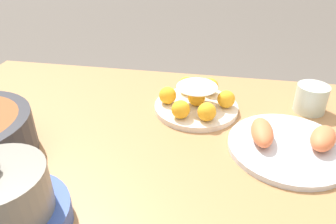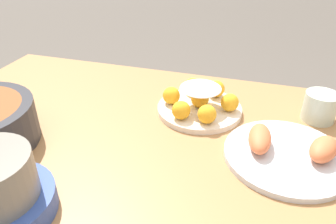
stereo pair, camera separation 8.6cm
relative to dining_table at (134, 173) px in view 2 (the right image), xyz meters
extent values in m
cylinder|color=#A87547|center=(-0.58, -0.38, -0.29)|extent=(0.06, 0.06, 0.73)
cylinder|color=#A87547|center=(0.58, -0.38, -0.29)|extent=(0.06, 0.06, 0.73)
cube|color=#A87547|center=(0.00, 0.00, 0.09)|extent=(1.26, 0.87, 0.03)
cylinder|color=silver|center=(-0.13, -0.19, 0.12)|extent=(0.24, 0.24, 0.02)
sphere|color=#F4A823|center=(-0.05, -0.18, 0.15)|extent=(0.05, 0.05, 0.05)
sphere|color=#F4A823|center=(-0.10, -0.11, 0.15)|extent=(0.05, 0.05, 0.05)
sphere|color=#F4A823|center=(-0.17, -0.11, 0.15)|extent=(0.05, 0.05, 0.05)
sphere|color=#F4A823|center=(-0.21, -0.19, 0.15)|extent=(0.05, 0.05, 0.05)
sphere|color=#F4A823|center=(-0.16, -0.26, 0.15)|extent=(0.05, 0.05, 0.05)
sphere|color=#F4A823|center=(-0.09, -0.26, 0.15)|extent=(0.05, 0.05, 0.05)
ellipsoid|color=white|center=(-0.13, -0.19, 0.18)|extent=(0.12, 0.12, 0.02)
sphere|color=#F4A823|center=(-0.13, -0.19, 0.15)|extent=(0.05, 0.05, 0.05)
cylinder|color=silver|center=(-0.37, -0.04, 0.11)|extent=(0.29, 0.29, 0.01)
ellipsoid|color=#E57042|center=(-0.30, -0.05, 0.14)|extent=(0.06, 0.12, 0.04)
ellipsoid|color=#E57042|center=(-0.44, -0.04, 0.14)|extent=(0.09, 0.11, 0.05)
cylinder|color=beige|center=(-0.45, -0.24, 0.15)|extent=(0.09, 0.09, 0.08)
camera|label=1|loc=(-0.20, 0.63, 0.59)|focal=35.00mm
camera|label=2|loc=(-0.28, 0.61, 0.59)|focal=35.00mm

